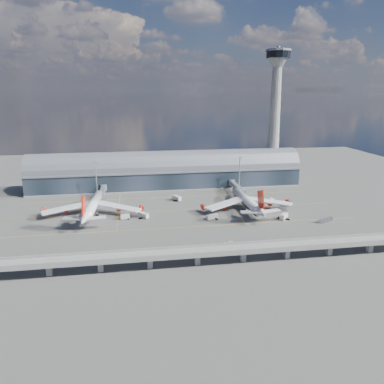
{
  "coord_description": "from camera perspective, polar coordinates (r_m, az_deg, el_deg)",
  "views": [
    {
      "loc": [
        -25.46,
        -197.87,
        71.47
      ],
      "look_at": [
        8.23,
        10.0,
        14.0
      ],
      "focal_mm": 35.0,
      "sensor_mm": 36.0,
      "label": 1
    }
  ],
  "objects": [
    {
      "name": "airliner_right",
      "position": [
        232.48,
        8.44,
        -1.52
      ],
      "size": [
        58.19,
        60.8,
        19.32
      ],
      "rotation": [
        0.0,
        0.0,
        0.02
      ],
      "color": "white",
      "rests_on": "ground"
    },
    {
      "name": "cargo_train_0",
      "position": [
        179.87,
        5.6,
        -7.91
      ],
      "size": [
        5.3,
        3.78,
        1.74
      ],
      "rotation": [
        0.0,
        0.0,
        1.1
      ],
      "color": "gray",
      "rests_on": "ground"
    },
    {
      "name": "cargo_train_2",
      "position": [
        224.17,
        19.72,
        -3.99
      ],
      "size": [
        11.23,
        6.95,
        1.95
      ],
      "rotation": [
        0.0,
        0.0,
        1.1
      ],
      "color": "gray",
      "rests_on": "ground"
    },
    {
      "name": "service_truck_1",
      "position": [
        217.65,
        -10.15,
        -3.74
      ],
      "size": [
        5.3,
        3.08,
        2.91
      ],
      "rotation": [
        0.0,
        0.0,
        1.71
      ],
      "color": "silver",
      "rests_on": "ground"
    },
    {
      "name": "service_truck_0",
      "position": [
        218.58,
        -7.43,
        -3.52
      ],
      "size": [
        6.55,
        7.19,
        3.04
      ],
      "rotation": [
        0.0,
        0.0,
        0.69
      ],
      "color": "silver",
      "rests_on": "ground"
    },
    {
      "name": "service_truck_5",
      "position": [
        250.31,
        -2.3,
        -0.95
      ],
      "size": [
        5.57,
        6.9,
        3.17
      ],
      "rotation": [
        0.0,
        0.0,
        0.55
      ],
      "color": "silver",
      "rests_on": "ground"
    },
    {
      "name": "service_truck_2",
      "position": [
        214.93,
        3.09,
        -3.79
      ],
      "size": [
        7.53,
        4.93,
        2.65
      ],
      "rotation": [
        0.0,
        0.0,
        2.0
      ],
      "color": "silver",
      "rests_on": "ground"
    },
    {
      "name": "guideway",
      "position": [
        159.5,
        0.83,
        -9.25
      ],
      "size": [
        220.0,
        8.5,
        7.2
      ],
      "color": "gray",
      "rests_on": "ground"
    },
    {
      "name": "airliner_left",
      "position": [
        227.64,
        -14.97,
        -2.11
      ],
      "size": [
        60.32,
        63.39,
        19.31
      ],
      "rotation": [
        0.0,
        0.0,
        -0.07
      ],
      "color": "white",
      "rests_on": "ground"
    },
    {
      "name": "terminal",
      "position": [
        283.48,
        -3.85,
        2.98
      ],
      "size": [
        200.0,
        30.0,
        28.0
      ],
      "color": "#1E2832",
      "rests_on": "ground"
    },
    {
      "name": "floodlight_mast_right",
      "position": [
        270.15,
        7.24,
        2.78
      ],
      "size": [
        3.0,
        0.7,
        25.7
      ],
      "color": "gray",
      "rests_on": "ground"
    },
    {
      "name": "jet_bridge_right",
      "position": [
        267.69,
        6.78,
        0.82
      ],
      "size": [
        4.4,
        32.0,
        7.25
      ],
      "color": "gray",
      "rests_on": "ground"
    },
    {
      "name": "floodlight_mast_left",
      "position": [
        260.56,
        -14.38,
        1.95
      ],
      "size": [
        3.0,
        0.7,
        25.7
      ],
      "color": "gray",
      "rests_on": "ground"
    },
    {
      "name": "service_truck_3",
      "position": [
        220.71,
        13.82,
        -3.64
      ],
      "size": [
        6.48,
        6.57,
        3.23
      ],
      "rotation": [
        0.0,
        0.0,
        -0.77
      ],
      "color": "silver",
      "rests_on": "ground"
    },
    {
      "name": "ground",
      "position": [
        211.92,
        -1.77,
        -4.45
      ],
      "size": [
        500.0,
        500.0,
        0.0
      ],
      "primitive_type": "plane",
      "color": "#474744",
      "rests_on": "ground"
    },
    {
      "name": "service_truck_4",
      "position": [
        250.46,
        12.05,
        -1.31
      ],
      "size": [
        2.95,
        5.24,
        2.91
      ],
      "rotation": [
        0.0,
        0.0,
        0.11
      ],
      "color": "silver",
      "rests_on": "ground"
    },
    {
      "name": "control_tower",
      "position": [
        302.46,
        12.47,
        11.16
      ],
      "size": [
        19.0,
        19.0,
        103.0
      ],
      "color": "gray",
      "rests_on": "ground"
    },
    {
      "name": "cargo_train_1",
      "position": [
        176.94,
        2.31,
        -8.29
      ],
      "size": [
        9.15,
        3.06,
        1.51
      ],
      "rotation": [
        0.0,
        0.0,
        1.39
      ],
      "color": "gray",
      "rests_on": "ground"
    },
    {
      "name": "jet_bridge_left",
      "position": [
        260.43,
        -13.48,
        0.09
      ],
      "size": [
        4.4,
        28.0,
        7.25
      ],
      "color": "gray",
      "rests_on": "ground"
    },
    {
      "name": "taxi_lines",
      "position": [
        232.69,
        -2.48,
        -2.64
      ],
      "size": [
        200.0,
        80.12,
        0.01
      ],
      "color": "gold",
      "rests_on": "ground"
    }
  ]
}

